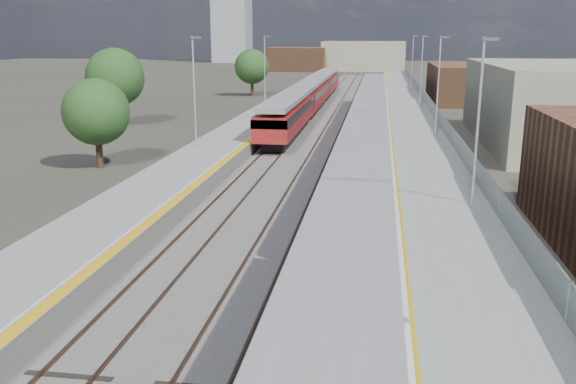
# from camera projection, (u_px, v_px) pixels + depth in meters

# --- Properties ---
(ground) EXTENTS (320.00, 320.00, 0.00)m
(ground) POSITION_uv_depth(u_px,v_px,m) (354.00, 131.00, 56.22)
(ground) COLOR #47443A
(ground) RESTS_ON ground
(ballast_bed) EXTENTS (10.50, 155.00, 0.06)m
(ballast_bed) POSITION_uv_depth(u_px,v_px,m) (332.00, 126.00, 58.93)
(ballast_bed) COLOR #565451
(ballast_bed) RESTS_ON ground
(tracks) EXTENTS (8.96, 160.00, 0.17)m
(tracks) POSITION_uv_depth(u_px,v_px,m) (339.00, 123.00, 60.43)
(tracks) COLOR #4C3323
(tracks) RESTS_ON ground
(platform_right) EXTENTS (4.70, 155.00, 8.52)m
(platform_right) POSITION_uv_depth(u_px,v_px,m) (411.00, 122.00, 57.72)
(platform_right) COLOR slate
(platform_right) RESTS_ON ground
(platform_left) EXTENTS (4.30, 155.00, 8.52)m
(platform_left) POSITION_uv_depth(u_px,v_px,m) (263.00, 120.00, 59.76)
(platform_left) COLOR slate
(platform_left) RESTS_ON ground
(buildings) EXTENTS (72.00, 185.50, 40.00)m
(buildings) POSITION_uv_depth(u_px,v_px,m) (293.00, 25.00, 140.96)
(buildings) COLOR brown
(buildings) RESTS_ON ground
(green_train) EXTENTS (2.85, 79.24, 3.13)m
(green_train) POSITION_uv_depth(u_px,v_px,m) (367.00, 135.00, 40.04)
(green_train) COLOR black
(green_train) RESTS_ON ground
(red_train) EXTENTS (2.69, 54.58, 3.39)m
(red_train) POSITION_uv_depth(u_px,v_px,m) (311.00, 94.00, 69.47)
(red_train) COLOR black
(red_train) RESTS_ON ground
(tree_a) EXTENTS (4.36, 4.36, 5.91)m
(tree_a) POSITION_uv_depth(u_px,v_px,m) (96.00, 112.00, 39.71)
(tree_a) COLOR #382619
(tree_a) RESTS_ON ground
(tree_b) EXTENTS (5.49, 5.49, 7.45)m
(tree_b) POSITION_uv_depth(u_px,v_px,m) (115.00, 77.00, 57.49)
(tree_b) COLOR #382619
(tree_b) RESTS_ON ground
(tree_c) EXTENTS (4.91, 4.91, 6.65)m
(tree_c) POSITION_uv_depth(u_px,v_px,m) (252.00, 67.00, 86.75)
(tree_c) COLOR #382619
(tree_c) RESTS_ON ground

